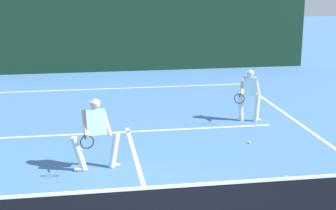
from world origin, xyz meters
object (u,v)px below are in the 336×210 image
Objects in this scene: player_far at (249,93)px; tennis_ball at (249,142)px; player_near at (96,131)px; tennis_ball_extra at (286,177)px.

tennis_ball is (-0.61, -1.97, -0.81)m from player_far.
player_near is 4.16m from tennis_ball.
tennis_ball is 2.33m from tennis_ball_extra.
tennis_ball_extra is (-0.55, -4.30, -0.81)m from player_far.
player_near is at bearing 53.49° from player_far.
player_far is at bearing 82.67° from tennis_ball_extra.
player_near is at bearing -163.60° from tennis_ball.
tennis_ball_extra is at bearing -88.66° from tennis_ball.
tennis_ball_extra is (0.05, -2.33, 0.00)m from tennis_ball.
player_far is at bearing -152.92° from player_near.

